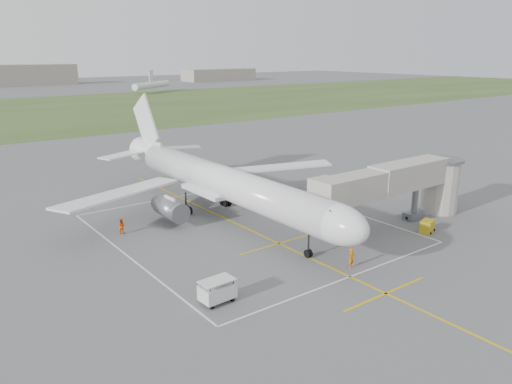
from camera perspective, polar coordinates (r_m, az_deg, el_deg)
ground at (r=60.05m, az=-3.44°, el=-3.08°), size 700.00×700.00×0.00m
grass_strip at (r=181.30m, az=-27.02°, el=7.93°), size 700.00×120.00×0.02m
apron_markings at (r=55.55m, az=-0.12°, el=-4.63°), size 28.20×60.00×0.01m
airliner at (r=59.39m, az=-3.91°, el=1.12°), size 38.93×46.75×13.52m
jet_bridge at (r=59.74m, az=16.61°, el=0.93°), size 23.40×5.00×7.20m
gpu_unit at (r=58.53m, az=18.98°, el=-3.75°), size 2.11×1.75×1.37m
baggage_cart at (r=40.58m, az=-4.44°, el=-11.20°), size 2.85×1.79×1.93m
ramp_worker_nose at (r=47.35m, az=10.86°, el=-7.43°), size 0.76×0.57×1.88m
ramp_worker_wing at (r=56.95m, az=-15.14°, el=-3.79°), size 1.02×1.03×1.68m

